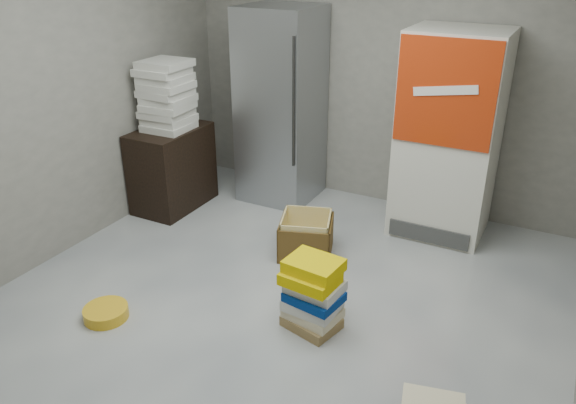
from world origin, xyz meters
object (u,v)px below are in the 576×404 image
(coke_cooler, at_px, (449,135))
(cardboard_box, at_px, (306,238))
(steel_fridge, at_px, (281,106))
(phonebook_stack_main, at_px, (313,295))
(wood_shelf, at_px, (172,168))

(coke_cooler, relative_size, cardboard_box, 3.27)
(steel_fridge, height_order, cardboard_box, steel_fridge)
(coke_cooler, distance_m, cardboard_box, 1.52)
(coke_cooler, relative_size, phonebook_stack_main, 3.44)
(coke_cooler, bearing_deg, steel_fridge, 179.82)
(wood_shelf, distance_m, cardboard_box, 1.64)
(phonebook_stack_main, bearing_deg, cardboard_box, 124.12)
(wood_shelf, height_order, phonebook_stack_main, wood_shelf)
(steel_fridge, relative_size, coke_cooler, 1.06)
(steel_fridge, distance_m, coke_cooler, 1.65)
(wood_shelf, bearing_deg, coke_cooler, 16.28)
(steel_fridge, height_order, phonebook_stack_main, steel_fridge)
(phonebook_stack_main, xyz_separation_m, cardboard_box, (-0.48, 0.89, -0.12))
(coke_cooler, xyz_separation_m, cardboard_box, (-0.88, -0.98, -0.76))
(coke_cooler, relative_size, wood_shelf, 2.25)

